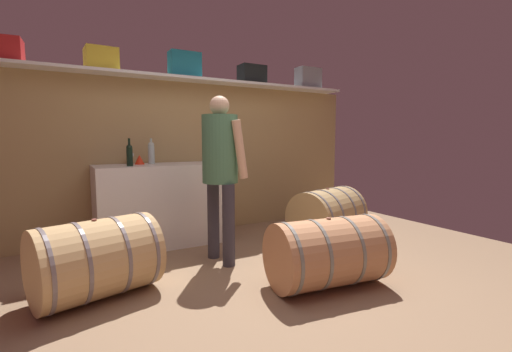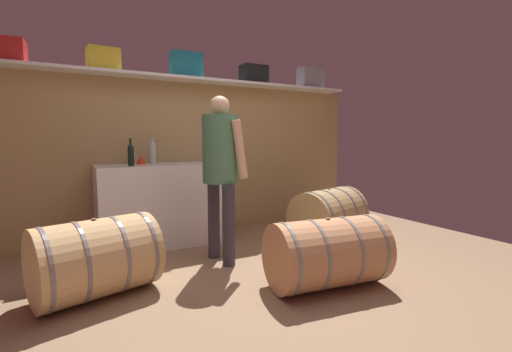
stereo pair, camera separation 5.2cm
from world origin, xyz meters
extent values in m
cube|color=#8E6F52|center=(0.00, 0.55, -0.01)|extent=(6.23, 7.61, 0.02)
cube|color=tan|center=(0.00, 2.21, 0.96)|extent=(5.03, 0.10, 1.92)
cube|color=white|center=(0.00, 2.06, 1.94)|extent=(4.63, 0.40, 0.03)
cube|color=gold|center=(-0.95, 2.06, 2.07)|extent=(0.34, 0.31, 0.24)
cube|color=#197488|center=(-0.02, 2.06, 2.11)|extent=(0.37, 0.20, 0.31)
cube|color=black|center=(0.92, 2.06, 2.07)|extent=(0.35, 0.23, 0.25)
cube|color=gray|center=(1.87, 2.06, 2.10)|extent=(0.37, 0.20, 0.30)
cube|color=white|center=(-0.39, 1.83, 0.46)|extent=(1.46, 0.64, 0.93)
cylinder|color=#B0C5C1|center=(-0.48, 1.93, 1.03)|extent=(0.07, 0.07, 0.21)
sphere|color=#B0C5C1|center=(-0.48, 1.93, 1.14)|extent=(0.07, 0.07, 0.07)
cylinder|color=#B0C5C1|center=(-0.48, 1.93, 1.19)|extent=(0.02, 0.02, 0.07)
cylinder|color=black|center=(-0.76, 1.70, 1.02)|extent=(0.06, 0.06, 0.19)
sphere|color=black|center=(-0.76, 1.70, 1.12)|extent=(0.06, 0.06, 0.06)
cylinder|color=black|center=(-0.76, 1.70, 1.18)|extent=(0.02, 0.02, 0.09)
cylinder|color=white|center=(-0.69, 2.04, 0.93)|extent=(0.07, 0.07, 0.00)
cylinder|color=white|center=(-0.69, 2.04, 0.97)|extent=(0.01, 0.01, 0.07)
sphere|color=white|center=(-0.69, 2.04, 1.03)|extent=(0.08, 0.08, 0.08)
sphere|color=maroon|center=(-0.69, 2.04, 1.02)|extent=(0.05, 0.05, 0.05)
cone|color=red|center=(-0.61, 1.94, 0.98)|extent=(0.11, 0.11, 0.11)
cylinder|color=tan|center=(1.34, 0.98, 0.31)|extent=(0.96, 0.81, 0.61)
cylinder|color=slate|center=(1.01, 0.88, 0.31)|extent=(0.19, 0.61, 0.63)
cylinder|color=slate|center=(1.21, 0.94, 0.31)|extent=(0.19, 0.61, 0.63)
cylinder|color=slate|center=(1.47, 1.01, 0.31)|extent=(0.19, 0.61, 0.63)
cylinder|color=slate|center=(1.68, 1.07, 0.31)|extent=(0.19, 0.61, 0.63)
cylinder|color=brown|center=(1.34, 0.98, 0.63)|extent=(0.04, 0.04, 0.01)
cylinder|color=tan|center=(0.47, -0.04, 0.28)|extent=(1.00, 0.67, 0.56)
cylinder|color=gray|center=(0.08, 0.01, 0.28)|extent=(0.10, 0.57, 0.57)
cylinder|color=gray|center=(0.32, -0.02, 0.28)|extent=(0.10, 0.57, 0.57)
cylinder|color=gray|center=(0.62, -0.06, 0.28)|extent=(0.10, 0.57, 0.57)
cylinder|color=gray|center=(0.86, -0.09, 0.28)|extent=(0.10, 0.57, 0.57)
cylinder|color=#8D5543|center=(0.47, -0.04, 0.57)|extent=(0.04, 0.04, 0.01)
cylinder|color=tan|center=(-1.21, 0.67, 0.30)|extent=(0.98, 0.80, 0.59)
cylinder|color=slate|center=(-1.56, 0.58, 0.30)|extent=(0.18, 0.59, 0.61)
cylinder|color=slate|center=(-1.34, 0.63, 0.30)|extent=(0.18, 0.59, 0.61)
cylinder|color=slate|center=(-1.08, 0.71, 0.30)|extent=(0.18, 0.59, 0.61)
cylinder|color=slate|center=(-0.86, 0.76, 0.30)|extent=(0.18, 0.59, 0.61)
cylinder|color=#914D3F|center=(-1.21, 0.67, 0.61)|extent=(0.04, 0.04, 0.01)
cylinder|color=#34303B|center=(-0.04, 0.79, 0.39)|extent=(0.12, 0.12, 0.79)
cylinder|color=#34303B|center=(-0.07, 1.08, 0.39)|extent=(0.12, 0.12, 0.79)
cylinder|color=#457755|center=(-0.06, 0.93, 1.12)|extent=(0.34, 0.34, 0.65)
sphere|color=#DAAB87|center=(-0.06, 0.93, 1.53)|extent=(0.19, 0.19, 0.19)
cylinder|color=#DAAB87|center=(0.06, 0.75, 1.11)|extent=(0.18, 0.10, 0.56)
cylinder|color=#DAAB87|center=(0.02, 1.14, 1.11)|extent=(0.26, 0.11, 0.55)
camera|label=1|loc=(-1.43, -2.18, 1.21)|focal=24.63mm
camera|label=2|loc=(-1.38, -2.20, 1.21)|focal=24.63mm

